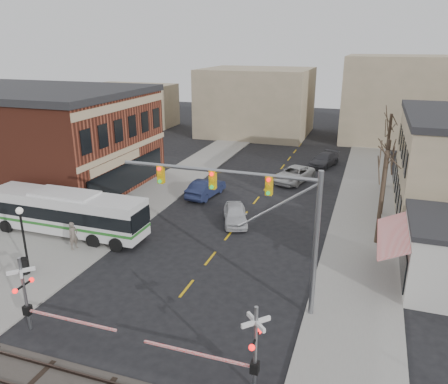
{
  "coord_description": "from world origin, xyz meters",
  "views": [
    {
      "loc": [
        9.36,
        -18.56,
        13.78
      ],
      "look_at": [
        -0.29,
        9.68,
        3.5
      ],
      "focal_mm": 35.0,
      "sensor_mm": 36.0,
      "label": 1
    }
  ],
  "objects_px": {
    "rr_crossing_west": "(32,296)",
    "pedestrian_far": "(78,223)",
    "street_lamp": "(22,225)",
    "car_d": "(324,160)",
    "car_a": "(235,214)",
    "rr_crossing_east": "(245,348)",
    "car_c": "(294,174)",
    "car_b": "(206,188)",
    "trash_bin": "(24,266)",
    "pedestrian_near": "(73,236)",
    "traffic_signal_mast": "(260,207)",
    "transit_bus": "(67,212)"
  },
  "relations": [
    {
      "from": "traffic_signal_mast",
      "to": "pedestrian_far",
      "type": "bearing_deg",
      "value": 163.21
    },
    {
      "from": "pedestrian_near",
      "to": "pedestrian_far",
      "type": "relative_size",
      "value": 1.13
    },
    {
      "from": "traffic_signal_mast",
      "to": "car_c",
      "type": "distance_m",
      "value": 23.69
    },
    {
      "from": "trash_bin",
      "to": "pedestrian_far",
      "type": "height_order",
      "value": "pedestrian_far"
    },
    {
      "from": "trash_bin",
      "to": "transit_bus",
      "type": "bearing_deg",
      "value": 102.05
    },
    {
      "from": "traffic_signal_mast",
      "to": "rr_crossing_west",
      "type": "xyz_separation_m",
      "value": [
        -9.94,
        -5.8,
        -3.81
      ]
    },
    {
      "from": "traffic_signal_mast",
      "to": "rr_crossing_east",
      "type": "xyz_separation_m",
      "value": [
        1.02,
        -6.07,
        -3.81
      ]
    },
    {
      "from": "rr_crossing_east",
      "to": "street_lamp",
      "type": "distance_m",
      "value": 16.8
    },
    {
      "from": "traffic_signal_mast",
      "to": "car_b",
      "type": "distance_m",
      "value": 18.92
    },
    {
      "from": "car_d",
      "to": "pedestrian_far",
      "type": "xyz_separation_m",
      "value": [
        -15.16,
        -25.67,
        0.25
      ]
    },
    {
      "from": "street_lamp",
      "to": "car_d",
      "type": "distance_m",
      "value": 34.58
    },
    {
      "from": "rr_crossing_east",
      "to": "car_a",
      "type": "relative_size",
      "value": 1.25
    },
    {
      "from": "trash_bin",
      "to": "pedestrian_near",
      "type": "xyz_separation_m",
      "value": [
        0.79,
        3.89,
        0.49
      ]
    },
    {
      "from": "rr_crossing_west",
      "to": "street_lamp",
      "type": "height_order",
      "value": "street_lamp"
    },
    {
      "from": "traffic_signal_mast",
      "to": "car_b",
      "type": "bearing_deg",
      "value": 120.09
    },
    {
      "from": "rr_crossing_west",
      "to": "trash_bin",
      "type": "bearing_deg",
      "value": 137.33
    },
    {
      "from": "rr_crossing_west",
      "to": "car_d",
      "type": "distance_m",
      "value": 37.41
    },
    {
      "from": "car_b",
      "to": "car_d",
      "type": "height_order",
      "value": "car_b"
    },
    {
      "from": "rr_crossing_east",
      "to": "car_d",
      "type": "xyz_separation_m",
      "value": [
        -0.94,
        36.28,
        -1.23
      ]
    },
    {
      "from": "street_lamp",
      "to": "car_a",
      "type": "bearing_deg",
      "value": 48.1
    },
    {
      "from": "trash_bin",
      "to": "car_d",
      "type": "xyz_separation_m",
      "value": [
        14.65,
        31.75,
        0.12
      ]
    },
    {
      "from": "traffic_signal_mast",
      "to": "car_a",
      "type": "distance_m",
      "value": 12.61
    },
    {
      "from": "rr_crossing_west",
      "to": "pedestrian_far",
      "type": "bearing_deg",
      "value": 116.38
    },
    {
      "from": "trash_bin",
      "to": "traffic_signal_mast",
      "type": "bearing_deg",
      "value": 6.01
    },
    {
      "from": "rr_crossing_west",
      "to": "pedestrian_far",
      "type": "relative_size",
      "value": 3.22
    },
    {
      "from": "rr_crossing_west",
      "to": "pedestrian_near",
      "type": "xyz_separation_m",
      "value": [
        -3.84,
        8.16,
        -0.86
      ]
    },
    {
      "from": "rr_crossing_east",
      "to": "trash_bin",
      "type": "distance_m",
      "value": 16.29
    },
    {
      "from": "pedestrian_near",
      "to": "car_a",
      "type": "bearing_deg",
      "value": -31.59
    },
    {
      "from": "transit_bus",
      "to": "traffic_signal_mast",
      "type": "distance_m",
      "value": 16.94
    },
    {
      "from": "car_c",
      "to": "pedestrian_far",
      "type": "xyz_separation_m",
      "value": [
        -12.91,
        -18.51,
        0.21
      ]
    },
    {
      "from": "trash_bin",
      "to": "car_a",
      "type": "distance_m",
      "value": 15.68
    },
    {
      "from": "trash_bin",
      "to": "pedestrian_far",
      "type": "relative_size",
      "value": 0.57
    },
    {
      "from": "car_c",
      "to": "car_d",
      "type": "xyz_separation_m",
      "value": [
        2.25,
        7.16,
        -0.04
      ]
    },
    {
      "from": "rr_crossing_west",
      "to": "rr_crossing_east",
      "type": "bearing_deg",
      "value": -1.37
    },
    {
      "from": "transit_bus",
      "to": "rr_crossing_west",
      "type": "xyz_separation_m",
      "value": [
        5.91,
        -10.26,
        0.16
      ]
    },
    {
      "from": "car_a",
      "to": "car_d",
      "type": "height_order",
      "value": "car_a"
    },
    {
      "from": "car_b",
      "to": "car_c",
      "type": "bearing_deg",
      "value": -126.42
    },
    {
      "from": "street_lamp",
      "to": "transit_bus",
      "type": "bearing_deg",
      "value": 100.04
    },
    {
      "from": "transit_bus",
      "to": "pedestrian_near",
      "type": "distance_m",
      "value": 3.03
    },
    {
      "from": "rr_crossing_east",
      "to": "pedestrian_far",
      "type": "bearing_deg",
      "value": 146.59
    },
    {
      "from": "car_c",
      "to": "pedestrian_far",
      "type": "height_order",
      "value": "pedestrian_far"
    },
    {
      "from": "rr_crossing_west",
      "to": "car_c",
      "type": "relative_size",
      "value": 1.0
    },
    {
      "from": "car_c",
      "to": "rr_crossing_west",
      "type": "bearing_deg",
      "value": -87.95
    },
    {
      "from": "car_a",
      "to": "car_c",
      "type": "xyz_separation_m",
      "value": [
        2.47,
        12.46,
        0.02
      ]
    },
    {
      "from": "rr_crossing_west",
      "to": "car_c",
      "type": "bearing_deg",
      "value": 74.93
    },
    {
      "from": "traffic_signal_mast",
      "to": "pedestrian_far",
      "type": "height_order",
      "value": "traffic_signal_mast"
    },
    {
      "from": "rr_crossing_west",
      "to": "street_lamp",
      "type": "relative_size",
      "value": 1.36
    },
    {
      "from": "car_b",
      "to": "car_c",
      "type": "height_order",
      "value": "car_b"
    },
    {
      "from": "rr_crossing_west",
      "to": "street_lamp",
      "type": "xyz_separation_m",
      "value": [
        -4.97,
        4.95,
        1.11
      ]
    },
    {
      "from": "rr_crossing_east",
      "to": "car_b",
      "type": "distance_m",
      "value": 24.14
    }
  ]
}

